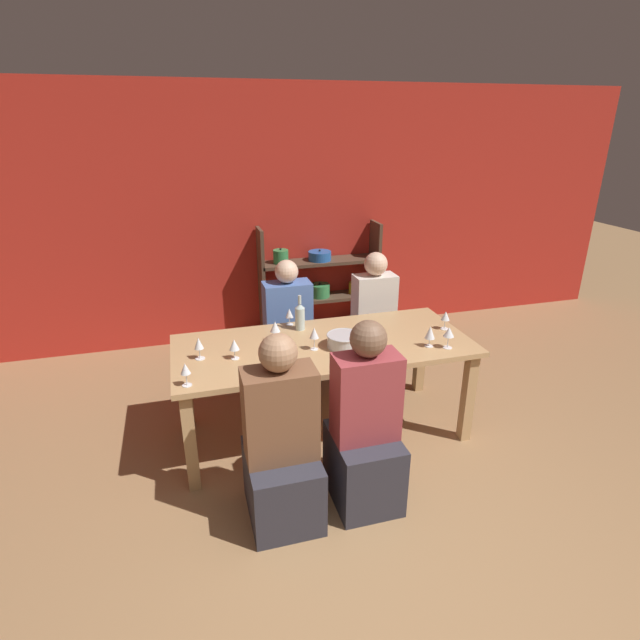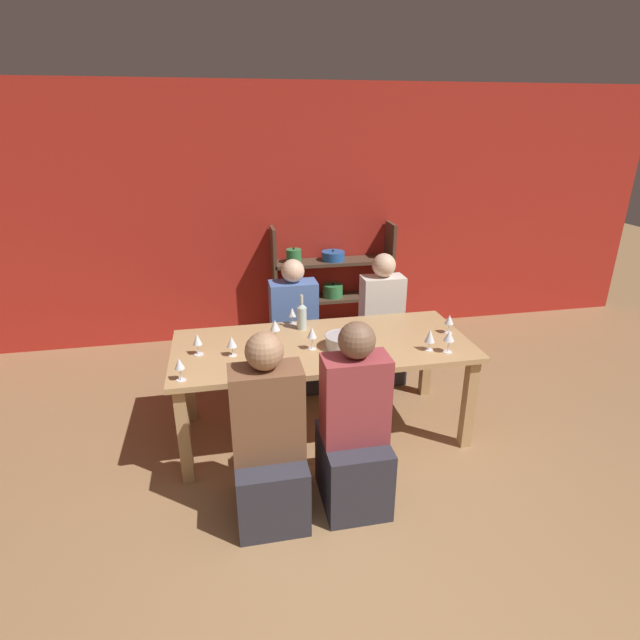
{
  "view_description": "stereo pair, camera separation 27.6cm",
  "coord_description": "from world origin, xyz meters",
  "px_view_note": "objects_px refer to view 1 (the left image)",
  "views": [
    {
      "loc": [
        -0.87,
        -1.53,
        2.33
      ],
      "look_at": [
        0.09,
        1.83,
        0.92
      ],
      "focal_mm": 28.0,
      "sensor_mm": 36.0,
      "label": 1
    },
    {
      "loc": [
        -0.6,
        -1.59,
        2.33
      ],
      "look_at": [
        0.09,
        1.83,
        0.92
      ],
      "focal_mm": 28.0,
      "sensor_mm": 36.0,
      "label": 2
    }
  ],
  "objects_px": {
    "wine_glass_red_a": "(199,344)",
    "person_near_b": "(364,438)",
    "wine_glass_empty_a": "(234,345)",
    "wine_glass_red_e": "(445,316)",
    "dining_table": "(324,354)",
    "person_far_a": "(373,331)",
    "wine_glass_red_c": "(185,370)",
    "person_far_b": "(288,342)",
    "shelf_unit": "(319,292)",
    "person_near_a": "(282,454)",
    "wine_glass_red_d": "(314,334)",
    "wine_bottle_green": "(300,316)",
    "wine_glass_white_b": "(449,333)",
    "wine_glass_white_a": "(275,327)",
    "mixing_bowl": "(344,340)",
    "wine_glass_white_c": "(430,333)",
    "wine_glass_red_b": "(289,314)"
  },
  "relations": [
    {
      "from": "mixing_bowl",
      "to": "wine_glass_empty_a",
      "type": "height_order",
      "value": "wine_glass_empty_a"
    },
    {
      "from": "wine_glass_red_d",
      "to": "wine_glass_white_c",
      "type": "height_order",
      "value": "wine_glass_red_d"
    },
    {
      "from": "person_near_b",
      "to": "wine_glass_red_e",
      "type": "bearing_deg",
      "value": 39.51
    },
    {
      "from": "person_near_a",
      "to": "person_far_a",
      "type": "relative_size",
      "value": 1.02
    },
    {
      "from": "wine_glass_white_b",
      "to": "wine_glass_white_c",
      "type": "height_order",
      "value": "wine_glass_white_b"
    },
    {
      "from": "wine_glass_red_e",
      "to": "person_far_a",
      "type": "xyz_separation_m",
      "value": [
        -0.28,
        0.81,
        -0.43
      ]
    },
    {
      "from": "person_near_a",
      "to": "wine_glass_empty_a",
      "type": "bearing_deg",
      "value": 103.26
    },
    {
      "from": "wine_glass_red_c",
      "to": "wine_glass_red_a",
      "type": "bearing_deg",
      "value": 74.41
    },
    {
      "from": "person_far_a",
      "to": "wine_glass_red_c",
      "type": "bearing_deg",
      "value": 34.31
    },
    {
      "from": "wine_glass_red_e",
      "to": "person_far_a",
      "type": "height_order",
      "value": "person_far_a"
    },
    {
      "from": "person_near_b",
      "to": "dining_table",
      "type": "bearing_deg",
      "value": 92.51
    },
    {
      "from": "wine_glass_empty_a",
      "to": "wine_glass_red_e",
      "type": "xyz_separation_m",
      "value": [
        1.68,
        0.08,
        0.0
      ]
    },
    {
      "from": "wine_glass_white_a",
      "to": "wine_glass_red_d",
      "type": "relative_size",
      "value": 0.94
    },
    {
      "from": "wine_bottle_green",
      "to": "wine_glass_red_e",
      "type": "height_order",
      "value": "wine_bottle_green"
    },
    {
      "from": "wine_glass_white_b",
      "to": "wine_glass_white_c",
      "type": "relative_size",
      "value": 1.02
    },
    {
      "from": "wine_glass_red_a",
      "to": "dining_table",
      "type": "bearing_deg",
      "value": 0.63
    },
    {
      "from": "dining_table",
      "to": "wine_glass_red_e",
      "type": "bearing_deg",
      "value": 0.02
    },
    {
      "from": "wine_glass_red_a",
      "to": "wine_glass_empty_a",
      "type": "bearing_deg",
      "value": -15.61
    },
    {
      "from": "shelf_unit",
      "to": "person_near_a",
      "type": "height_order",
      "value": "shelf_unit"
    },
    {
      "from": "shelf_unit",
      "to": "wine_glass_white_c",
      "type": "relative_size",
      "value": 8.39
    },
    {
      "from": "wine_bottle_green",
      "to": "wine_glass_red_b",
      "type": "bearing_deg",
      "value": 117.3
    },
    {
      "from": "dining_table",
      "to": "wine_glass_empty_a",
      "type": "xyz_separation_m",
      "value": [
        -0.67,
        -0.08,
        0.19
      ]
    },
    {
      "from": "wine_glass_red_a",
      "to": "person_near_b",
      "type": "bearing_deg",
      "value": -40.05
    },
    {
      "from": "shelf_unit",
      "to": "wine_glass_red_d",
      "type": "xyz_separation_m",
      "value": [
        -0.6,
        -1.98,
        0.38
      ]
    },
    {
      "from": "dining_table",
      "to": "wine_glass_red_c",
      "type": "distance_m",
      "value": 1.1
    },
    {
      "from": "wine_glass_white_a",
      "to": "person_near_b",
      "type": "xyz_separation_m",
      "value": [
        0.37,
        -0.94,
        -0.42
      ]
    },
    {
      "from": "wine_bottle_green",
      "to": "person_near_a",
      "type": "relative_size",
      "value": 0.23
    },
    {
      "from": "wine_glass_empty_a",
      "to": "person_near_b",
      "type": "distance_m",
      "value": 1.09
    },
    {
      "from": "shelf_unit",
      "to": "person_near_b",
      "type": "height_order",
      "value": "shelf_unit"
    },
    {
      "from": "dining_table",
      "to": "mixing_bowl",
      "type": "height_order",
      "value": "mixing_bowl"
    },
    {
      "from": "wine_bottle_green",
      "to": "person_far_b",
      "type": "distance_m",
      "value": 0.67
    },
    {
      "from": "wine_bottle_green",
      "to": "wine_glass_empty_a",
      "type": "height_order",
      "value": "wine_bottle_green"
    },
    {
      "from": "dining_table",
      "to": "wine_glass_empty_a",
      "type": "height_order",
      "value": "wine_glass_empty_a"
    },
    {
      "from": "wine_glass_red_b",
      "to": "wine_glass_red_a",
      "type": "bearing_deg",
      "value": -149.46
    },
    {
      "from": "shelf_unit",
      "to": "wine_glass_white_c",
      "type": "height_order",
      "value": "shelf_unit"
    },
    {
      "from": "mixing_bowl",
      "to": "person_far_a",
      "type": "relative_size",
      "value": 0.21
    },
    {
      "from": "wine_glass_red_b",
      "to": "person_near_a",
      "type": "height_order",
      "value": "person_near_a"
    },
    {
      "from": "shelf_unit",
      "to": "wine_glass_white_b",
      "type": "xyz_separation_m",
      "value": [
        0.35,
        -2.22,
        0.38
      ]
    },
    {
      "from": "wine_glass_empty_a",
      "to": "wine_glass_red_e",
      "type": "distance_m",
      "value": 1.68
    },
    {
      "from": "dining_table",
      "to": "wine_glass_red_e",
      "type": "relative_size",
      "value": 14.68
    },
    {
      "from": "wine_glass_red_c",
      "to": "person_far_b",
      "type": "xyz_separation_m",
      "value": [
        0.91,
        1.19,
        -0.44
      ]
    },
    {
      "from": "wine_glass_red_b",
      "to": "person_far_b",
      "type": "bearing_deg",
      "value": 80.05
    },
    {
      "from": "mixing_bowl",
      "to": "wine_bottle_green",
      "type": "relative_size",
      "value": 0.89
    },
    {
      "from": "wine_glass_empty_a",
      "to": "wine_glass_red_c",
      "type": "bearing_deg",
      "value": -138.53
    },
    {
      "from": "mixing_bowl",
      "to": "wine_glass_white_b",
      "type": "distance_m",
      "value": 0.77
    },
    {
      "from": "wine_glass_white_b",
      "to": "person_near_a",
      "type": "distance_m",
      "value": 1.5
    },
    {
      "from": "wine_glass_red_c",
      "to": "wine_glass_red_e",
      "type": "xyz_separation_m",
      "value": [
        2.02,
        0.38,
        -0.0
      ]
    },
    {
      "from": "dining_table",
      "to": "person_far_a",
      "type": "relative_size",
      "value": 1.82
    },
    {
      "from": "wine_glass_white_a",
      "to": "person_near_a",
      "type": "distance_m",
      "value": 1.05
    },
    {
      "from": "wine_glass_white_c",
      "to": "person_far_b",
      "type": "distance_m",
      "value": 1.43
    }
  ]
}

